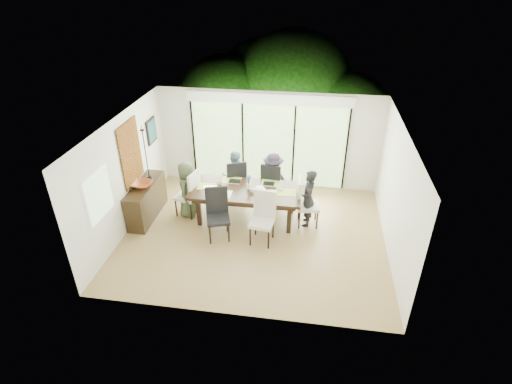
# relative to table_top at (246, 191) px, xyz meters

# --- Properties ---
(floor) EXTENTS (6.00, 5.00, 0.01)m
(floor) POSITION_rel_table_top_xyz_m (0.29, -0.62, -0.80)
(floor) COLOR brown
(floor) RESTS_ON ground
(ceiling) EXTENTS (6.00, 5.00, 0.01)m
(ceiling) POSITION_rel_table_top_xyz_m (0.29, -0.62, 1.91)
(ceiling) COLOR white
(ceiling) RESTS_ON wall_back
(wall_back) EXTENTS (6.00, 0.02, 2.70)m
(wall_back) POSITION_rel_table_top_xyz_m (0.29, 1.89, 0.55)
(wall_back) COLOR silver
(wall_back) RESTS_ON floor
(wall_front) EXTENTS (6.00, 0.02, 2.70)m
(wall_front) POSITION_rel_table_top_xyz_m (0.29, -3.13, 0.55)
(wall_front) COLOR white
(wall_front) RESTS_ON floor
(wall_left) EXTENTS (0.02, 5.00, 2.70)m
(wall_left) POSITION_rel_table_top_xyz_m (-2.72, -0.62, 0.55)
(wall_left) COLOR beige
(wall_left) RESTS_ON floor
(wall_right) EXTENTS (0.02, 5.00, 2.70)m
(wall_right) POSITION_rel_table_top_xyz_m (3.30, -0.62, 0.55)
(wall_right) COLOR white
(wall_right) RESTS_ON floor
(glass_doors) EXTENTS (4.20, 0.02, 2.30)m
(glass_doors) POSITION_rel_table_top_xyz_m (0.29, 1.85, 0.40)
(glass_doors) COLOR #598C3F
(glass_doors) RESTS_ON wall_back
(blinds_header) EXTENTS (4.40, 0.06, 0.28)m
(blinds_header) POSITION_rel_table_top_xyz_m (0.29, 1.84, 1.70)
(blinds_header) COLOR white
(blinds_header) RESTS_ON wall_back
(mullion_a) EXTENTS (0.05, 0.04, 2.30)m
(mullion_a) POSITION_rel_table_top_xyz_m (-1.81, 1.84, 0.40)
(mullion_a) COLOR black
(mullion_a) RESTS_ON wall_back
(mullion_b) EXTENTS (0.05, 0.04, 2.30)m
(mullion_b) POSITION_rel_table_top_xyz_m (-0.41, 1.84, 0.40)
(mullion_b) COLOR black
(mullion_b) RESTS_ON wall_back
(mullion_c) EXTENTS (0.05, 0.04, 2.30)m
(mullion_c) POSITION_rel_table_top_xyz_m (0.99, 1.84, 0.40)
(mullion_c) COLOR black
(mullion_c) RESTS_ON wall_back
(mullion_d) EXTENTS (0.05, 0.04, 2.30)m
(mullion_d) POSITION_rel_table_top_xyz_m (2.39, 1.84, 0.40)
(mullion_d) COLOR black
(mullion_d) RESTS_ON wall_back
(side_window) EXTENTS (0.02, 0.90, 1.00)m
(side_window) POSITION_rel_table_top_xyz_m (-2.68, -1.82, 0.70)
(side_window) COLOR #8CAD7F
(side_window) RESTS_ON wall_left
(deck) EXTENTS (6.00, 1.80, 0.10)m
(deck) POSITION_rel_table_top_xyz_m (0.29, 2.78, -0.85)
(deck) COLOR brown
(deck) RESTS_ON ground
(rail_top) EXTENTS (6.00, 0.08, 0.06)m
(rail_top) POSITION_rel_table_top_xyz_m (0.29, 3.58, -0.25)
(rail_top) COLOR #503622
(rail_top) RESTS_ON deck
(foliage_left) EXTENTS (3.20, 3.20, 3.20)m
(foliage_left) POSITION_rel_table_top_xyz_m (-1.51, 4.58, 0.64)
(foliage_left) COLOR #14380F
(foliage_left) RESTS_ON ground
(foliage_mid) EXTENTS (4.00, 4.00, 4.00)m
(foliage_mid) POSITION_rel_table_top_xyz_m (0.69, 5.18, 1.00)
(foliage_mid) COLOR #14380F
(foliage_mid) RESTS_ON ground
(foliage_right) EXTENTS (2.80, 2.80, 2.80)m
(foliage_right) POSITION_rel_table_top_xyz_m (2.49, 4.38, 0.46)
(foliage_right) COLOR #14380F
(foliage_right) RESTS_ON ground
(foliage_far) EXTENTS (3.60, 3.60, 3.60)m
(foliage_far) POSITION_rel_table_top_xyz_m (-0.31, 5.88, 0.82)
(foliage_far) COLOR #14380F
(foliage_far) RESTS_ON ground
(table_top) EXTENTS (2.66, 1.22, 0.07)m
(table_top) POSITION_rel_table_top_xyz_m (0.00, 0.00, 0.00)
(table_top) COLOR black
(table_top) RESTS_ON floor
(table_apron) EXTENTS (2.44, 1.00, 0.11)m
(table_apron) POSITION_rel_table_top_xyz_m (0.00, 0.00, -0.10)
(table_apron) COLOR black
(table_apron) RESTS_ON floor
(table_leg_fl) EXTENTS (0.10, 0.10, 0.77)m
(table_leg_fl) POSITION_rel_table_top_xyz_m (-1.08, -0.43, -0.42)
(table_leg_fl) COLOR black
(table_leg_fl) RESTS_ON floor
(table_leg_fr) EXTENTS (0.10, 0.10, 0.77)m
(table_leg_fr) POSITION_rel_table_top_xyz_m (1.08, -0.43, -0.42)
(table_leg_fr) COLOR black
(table_leg_fr) RESTS_ON floor
(table_leg_bl) EXTENTS (0.10, 0.10, 0.77)m
(table_leg_bl) POSITION_rel_table_top_xyz_m (-1.08, 0.43, -0.42)
(table_leg_bl) COLOR black
(table_leg_bl) RESTS_ON floor
(table_leg_br) EXTENTS (0.10, 0.10, 0.77)m
(table_leg_br) POSITION_rel_table_top_xyz_m (1.08, 0.43, -0.42)
(table_leg_br) COLOR black
(table_leg_br) RESTS_ON floor
(chair_left_end) EXTENTS (0.61, 0.61, 1.22)m
(chair_left_end) POSITION_rel_table_top_xyz_m (-1.50, 0.00, -0.19)
(chair_left_end) COLOR silver
(chair_left_end) RESTS_ON floor
(chair_right_end) EXTENTS (0.56, 0.56, 1.22)m
(chair_right_end) POSITION_rel_table_top_xyz_m (1.50, 0.00, -0.19)
(chair_right_end) COLOR silver
(chair_right_end) RESTS_ON floor
(chair_far_left) EXTENTS (0.67, 0.67, 1.22)m
(chair_far_left) POSITION_rel_table_top_xyz_m (-0.45, 0.85, -0.19)
(chair_far_left) COLOR black
(chair_far_left) RESTS_ON floor
(chair_far_right) EXTENTS (0.58, 0.58, 1.22)m
(chair_far_right) POSITION_rel_table_top_xyz_m (0.55, 0.85, -0.19)
(chair_far_right) COLOR black
(chair_far_right) RESTS_ON floor
(chair_near_left) EXTENTS (0.64, 0.64, 1.22)m
(chair_near_left) POSITION_rel_table_top_xyz_m (-0.50, -0.87, -0.19)
(chair_near_left) COLOR black
(chair_near_left) RESTS_ON floor
(chair_near_right) EXTENTS (0.57, 0.57, 1.22)m
(chair_near_right) POSITION_rel_table_top_xyz_m (0.50, -0.87, -0.19)
(chair_near_right) COLOR silver
(chair_near_right) RESTS_ON floor
(person_left_end) EXTENTS (0.43, 0.67, 1.43)m
(person_left_end) POSITION_rel_table_top_xyz_m (-1.48, 0.00, -0.08)
(person_left_end) COLOR #414F34
(person_left_end) RESTS_ON floor
(person_right_end) EXTENTS (0.43, 0.67, 1.43)m
(person_right_end) POSITION_rel_table_top_xyz_m (1.48, 0.00, -0.08)
(person_right_end) COLOR black
(person_right_end) RESTS_ON floor
(person_far_left) EXTENTS (0.68, 0.44, 1.43)m
(person_far_left) POSITION_rel_table_top_xyz_m (-0.45, 0.83, -0.08)
(person_far_left) COLOR #718EA4
(person_far_left) RESTS_ON floor
(person_far_right) EXTENTS (0.67, 0.42, 1.43)m
(person_far_right) POSITION_rel_table_top_xyz_m (0.55, 0.83, -0.08)
(person_far_right) COLOR #261E2D
(person_far_right) RESTS_ON floor
(placemat_left) EXTENTS (0.49, 0.36, 0.01)m
(placemat_left) POSITION_rel_table_top_xyz_m (-0.95, 0.00, 0.04)
(placemat_left) COLOR #A0B33F
(placemat_left) RESTS_ON table_top
(placemat_right) EXTENTS (0.49, 0.36, 0.01)m
(placemat_right) POSITION_rel_table_top_xyz_m (0.95, 0.00, 0.04)
(placemat_right) COLOR #95AB3D
(placemat_right) RESTS_ON table_top
(placemat_far_l) EXTENTS (0.49, 0.36, 0.01)m
(placemat_far_l) POSITION_rel_table_top_xyz_m (-0.45, 0.40, 0.04)
(placemat_far_l) COLOR #A6C646
(placemat_far_l) RESTS_ON table_top
(placemat_far_r) EXTENTS (0.49, 0.36, 0.01)m
(placemat_far_r) POSITION_rel_table_top_xyz_m (0.55, 0.40, 0.04)
(placemat_far_r) COLOR #75AA3C
(placemat_far_r) RESTS_ON table_top
(placemat_paper) EXTENTS (0.49, 0.36, 0.01)m
(placemat_paper) POSITION_rel_table_top_xyz_m (-0.55, -0.30, 0.04)
(placemat_paper) COLOR white
(placemat_paper) RESTS_ON table_top
(tablet_far_l) EXTENTS (0.29, 0.20, 0.01)m
(tablet_far_l) POSITION_rel_table_top_xyz_m (-0.35, 0.35, 0.05)
(tablet_far_l) COLOR black
(tablet_far_l) RESTS_ON table_top
(tablet_far_r) EXTENTS (0.27, 0.19, 0.01)m
(tablet_far_r) POSITION_rel_table_top_xyz_m (0.50, 0.35, 0.05)
(tablet_far_r) COLOR black
(tablet_far_r) RESTS_ON table_top
(papers) EXTENTS (0.33, 0.24, 0.00)m
(papers) POSITION_rel_table_top_xyz_m (0.70, -0.05, 0.04)
(papers) COLOR white
(papers) RESTS_ON table_top
(platter_base) EXTENTS (0.29, 0.29, 0.03)m
(platter_base) POSITION_rel_table_top_xyz_m (-0.55, -0.30, 0.05)
(platter_base) COLOR white
(platter_base) RESTS_ON table_top
(platter_snacks) EXTENTS (0.22, 0.22, 0.02)m
(platter_snacks) POSITION_rel_table_top_xyz_m (-0.55, -0.30, 0.07)
(platter_snacks) COLOR #C97017
(platter_snacks) RESTS_ON table_top
(vase) EXTENTS (0.09, 0.09, 0.13)m
(vase) POSITION_rel_table_top_xyz_m (0.05, 0.05, 0.10)
(vase) COLOR silver
(vase) RESTS_ON table_top
(hyacinth_stems) EXTENTS (0.04, 0.04, 0.18)m
(hyacinth_stems) POSITION_rel_table_top_xyz_m (0.05, 0.05, 0.23)
(hyacinth_stems) COLOR #337226
(hyacinth_stems) RESTS_ON table_top
(hyacinth_blooms) EXTENTS (0.12, 0.12, 0.12)m
(hyacinth_blooms) POSITION_rel_table_top_xyz_m (0.05, 0.05, 0.34)
(hyacinth_blooms) COLOR #5470D3
(hyacinth_blooms) RESTS_ON table_top
(laptop) EXTENTS (0.40, 0.30, 0.03)m
(laptop) POSITION_rel_table_top_xyz_m (-0.85, -0.10, 0.05)
(laptop) COLOR silver
(laptop) RESTS_ON table_top
(cup_a) EXTENTS (0.19, 0.19, 0.11)m
(cup_a) POSITION_rel_table_top_xyz_m (-0.70, 0.15, 0.09)
(cup_a) COLOR white
(cup_a) RESTS_ON table_top
(cup_b) EXTENTS (0.16, 0.16, 0.10)m
(cup_b) POSITION_rel_table_top_xyz_m (0.15, -0.10, 0.08)
(cup_b) COLOR white
(cup_b) RESTS_ON table_top
(cup_c) EXTENTS (0.17, 0.17, 0.11)m
(cup_c) POSITION_rel_table_top_xyz_m (0.80, 0.10, 0.09)
(cup_c) COLOR white
(cup_c) RESTS_ON table_top
(book) EXTENTS (0.29, 0.31, 0.02)m
(book) POSITION_rel_table_top_xyz_m (0.25, 0.05, 0.04)
(book) COLOR white
(book) RESTS_ON table_top
(sideboard) EXTENTS (0.45, 1.59, 0.90)m
(sideboard) POSITION_rel_table_top_xyz_m (-2.47, -0.25, -0.35)
(sideboard) COLOR black
(sideboard) RESTS_ON floor
(bowl) EXTENTS (0.47, 0.47, 0.12)m
(bowl) POSITION_rel_table_top_xyz_m (-2.47, -0.35, 0.15)
(bowl) COLOR #9B4721
(bowl) RESTS_ON sideboard
(candlestick_base) EXTENTS (0.10, 0.10, 0.04)m
(candlestick_base) POSITION_rel_table_top_xyz_m (-2.47, 0.10, 0.12)
(candlestick_base) COLOR black
(candlestick_base) RESTS_ON sideboard
(candlestick_shaft) EXTENTS (0.02, 0.02, 1.24)m
(candlestick_shaft) POSITION_rel_table_top_xyz_m (-2.47, 0.10, 0.74)
(candlestick_shaft) COLOR black
(candlestick_shaft) RESTS_ON sideboard
(candlestick_pan) EXTENTS (0.10, 0.10, 0.03)m
(candlestick_pan) POSITION_rel_table_top_xyz_m (-2.47, 0.10, 1.36)
(candlestick_pan) COLOR black
(candlestick_pan) RESTS_ON sideboard
(candle) EXTENTS (0.04, 0.04, 0.10)m
(candle) POSITION_rel_table_top_xyz_m (-2.47, 0.10, 1.42)
(candle) COLOR silver
(candle) RESTS_ON sideboard
(tapestry) EXTENTS (0.02, 1.00, 1.50)m
(tapestry) POSITION_rel_table_top_xyz_m (-2.68, -0.22, 0.90)
(tapestry) COLOR #954E15
(tapestry) RESTS_ON wall_left
(art_frame) EXTENTS (0.03, 0.55, 0.65)m
(art_frame) POSITION_rel_table_top_xyz_m (-2.68, 1.08, 0.95)
(art_frame) COLOR black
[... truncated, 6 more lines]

